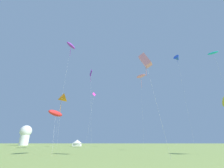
{
  "coord_description": "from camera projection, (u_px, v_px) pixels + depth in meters",
  "views": [
    {
      "loc": [
        0.94,
        -4.72,
        1.89
      ],
      "look_at": [
        0.0,
        32.0,
        15.72
      ],
      "focal_mm": 24.67,
      "sensor_mm": 36.0,
      "label": 1
    }
  ],
  "objects": [
    {
      "name": "festival_tent_center",
      "position": [
        77.0,
        143.0,
        69.36
      ],
      "size": [
        4.31,
        4.31,
        2.8
      ],
      "color": "white",
      "rests_on": "ground"
    },
    {
      "name": "kite_pink_box",
      "position": [
        145.0,
        61.0,
        24.45
      ],
      "size": [
        2.6,
        3.21,
        15.21
      ],
      "color": "pink",
      "rests_on": "ground"
    },
    {
      "name": "kite_orange_delta",
      "position": [
        62.0,
        99.0,
        50.0
      ],
      "size": [
        4.1,
        3.81,
        16.95
      ],
      "color": "orange",
      "rests_on": "ground"
    },
    {
      "name": "kite_blue_delta",
      "position": [
        177.0,
        59.0,
        63.86
      ],
      "size": [
        3.84,
        3.87,
        35.88
      ],
      "color": "blue",
      "rests_on": "ground"
    },
    {
      "name": "observatory_dome",
      "position": [
        25.0,
        134.0,
        87.02
      ],
      "size": [
        6.4,
        6.4,
        10.8
      ],
      "color": "white",
      "rests_on": "ground"
    },
    {
      "name": "kite_pink_parafoil",
      "position": [
        141.0,
        76.0,
        54.95
      ],
      "size": [
        3.75,
        3.86,
        24.54
      ],
      "color": "pink",
      "rests_on": "ground"
    },
    {
      "name": "kite_magenta_diamond",
      "position": [
        94.0,
        95.0,
        64.51
      ],
      "size": [
        2.77,
        2.47,
        21.62
      ],
      "color": "#E02DA3",
      "rests_on": "ground"
    },
    {
      "name": "kite_cyan_parafoil",
      "position": [
        213.0,
        53.0,
        36.63
      ],
      "size": [
        2.5,
        2.08,
        22.14
      ],
      "color": "#1EB7CC",
      "rests_on": "ground"
    },
    {
      "name": "kite_red_parafoil",
      "position": [
        56.0,
        113.0,
        26.2
      ],
      "size": [
        2.25,
        4.24,
        7.14
      ],
      "color": "red",
      "rests_on": "ground"
    },
    {
      "name": "kite_purple_parafoil",
      "position": [
        71.0,
        46.0,
        49.34
      ],
      "size": [
        2.97,
        4.4,
        31.61
      ],
      "color": "purple",
      "rests_on": "ground"
    },
    {
      "name": "kite_purple_diamond",
      "position": [
        91.0,
        74.0,
        54.25
      ],
      "size": [
        2.15,
        2.71,
        26.21
      ],
      "color": "purple",
      "rests_on": "ground"
    }
  ]
}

